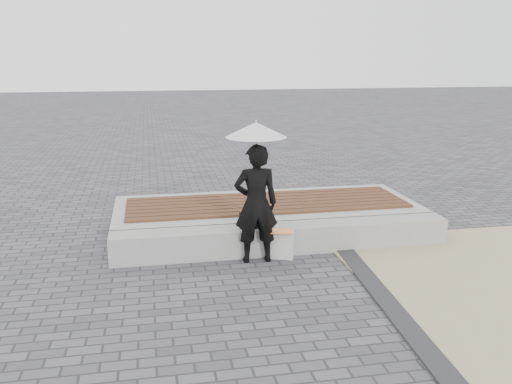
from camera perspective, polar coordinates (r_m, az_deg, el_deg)
ground at (r=6.81m, az=6.14°, el=-10.61°), size 80.00×80.00×0.00m
edging_band at (r=6.63m, az=13.77°, el=-11.48°), size 0.61×5.20×0.04m
seating_ledge at (r=8.17m, az=2.88°, el=-4.77°), size 5.00×0.45×0.40m
timber_platform at (r=9.28m, az=1.11°, el=-2.43°), size 5.00×2.00×0.40m
timber_decking at (r=9.22m, az=1.12°, el=-1.12°), size 4.60×1.40×0.04m
woman at (r=7.59m, az=0.00°, el=-1.23°), size 0.61×0.41×1.67m
parasol at (r=7.38m, az=0.00°, el=6.45°), size 0.82×0.82×1.05m
handbag at (r=7.92m, az=-0.42°, el=-2.89°), size 0.37×0.19×0.25m
canvas_tote at (r=7.90m, az=2.49°, el=-5.40°), size 0.42×0.30×0.41m
magazine at (r=7.79m, az=2.59°, el=-4.07°), size 0.37×0.31×0.01m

